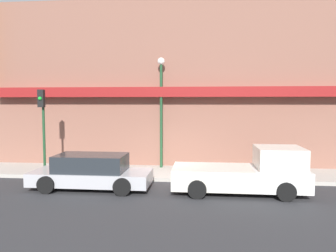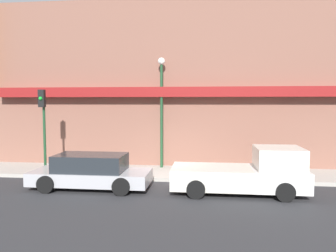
{
  "view_description": "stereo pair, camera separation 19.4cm",
  "coord_description": "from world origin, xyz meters",
  "px_view_note": "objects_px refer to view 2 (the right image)",
  "views": [
    {
      "loc": [
        1.76,
        -13.98,
        3.48
      ],
      "look_at": [
        0.21,
        1.13,
        2.37
      ],
      "focal_mm": 35.0,
      "sensor_mm": 36.0,
      "label": 1
    },
    {
      "loc": [
        1.96,
        -13.95,
        3.48
      ],
      "look_at": [
        0.21,
        1.13,
        2.37
      ],
      "focal_mm": 35.0,
      "sensor_mm": 36.0,
      "label": 2
    }
  ],
  "objects_px": {
    "fire_hydrant": "(101,167)",
    "parked_car": "(91,172)",
    "street_lamp": "(161,99)",
    "traffic_light": "(43,116)",
    "pickup_truck": "(247,173)"
  },
  "relations": [
    {
      "from": "pickup_truck",
      "to": "fire_hydrant",
      "type": "relative_size",
      "value": 7.73
    },
    {
      "from": "street_lamp",
      "to": "traffic_light",
      "type": "xyz_separation_m",
      "value": [
        -5.23,
        -2.01,
        -0.79
      ]
    },
    {
      "from": "pickup_truck",
      "to": "traffic_light",
      "type": "relative_size",
      "value": 1.3
    },
    {
      "from": "fire_hydrant",
      "to": "traffic_light",
      "type": "bearing_deg",
      "value": -178.73
    },
    {
      "from": "pickup_truck",
      "to": "traffic_light",
      "type": "bearing_deg",
      "value": 168.16
    },
    {
      "from": "fire_hydrant",
      "to": "parked_car",
      "type": "bearing_deg",
      "value": -85.36
    },
    {
      "from": "fire_hydrant",
      "to": "traffic_light",
      "type": "height_order",
      "value": "traffic_light"
    },
    {
      "from": "fire_hydrant",
      "to": "street_lamp",
      "type": "distance_m",
      "value": 4.46
    },
    {
      "from": "pickup_truck",
      "to": "fire_hydrant",
      "type": "xyz_separation_m",
      "value": [
        -6.32,
        1.77,
        -0.29
      ]
    },
    {
      "from": "parked_car",
      "to": "fire_hydrant",
      "type": "xyz_separation_m",
      "value": [
        -0.14,
        1.77,
        -0.19
      ]
    },
    {
      "from": "pickup_truck",
      "to": "traffic_light",
      "type": "xyz_separation_m",
      "value": [
        -9.03,
        1.71,
        2.05
      ]
    },
    {
      "from": "pickup_truck",
      "to": "parked_car",
      "type": "xyz_separation_m",
      "value": [
        -6.17,
        0.0,
        -0.1
      ]
    },
    {
      "from": "pickup_truck",
      "to": "traffic_light",
      "type": "distance_m",
      "value": 9.41
    },
    {
      "from": "traffic_light",
      "to": "pickup_truck",
      "type": "bearing_deg",
      "value": -10.73
    },
    {
      "from": "parked_car",
      "to": "traffic_light",
      "type": "distance_m",
      "value": 3.96
    }
  ]
}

